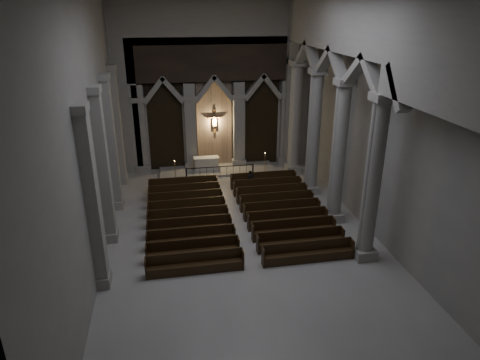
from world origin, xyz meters
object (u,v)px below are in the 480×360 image
at_px(candle_stand_left, 175,176).
at_px(pews, 236,216).
at_px(altar_rail, 220,170).
at_px(candle_stand_right, 265,167).
at_px(worshipper, 250,179).
at_px(altar, 206,163).

xyz_separation_m(candle_stand_left, pews, (3.16, -6.56, -0.11)).
relative_size(altar_rail, candle_stand_right, 3.13).
xyz_separation_m(altar_rail, worshipper, (1.82, -1.90, -0.04)).
bearing_deg(altar, pews, -84.55).
distance_m(candle_stand_left, worshipper, 5.30).
bearing_deg(candle_stand_left, candle_stand_right, 5.77).
height_order(altar_rail, candle_stand_right, candle_stand_right).
relative_size(candle_stand_right, pews, 0.16).
height_order(altar_rail, candle_stand_left, candle_stand_left).
distance_m(altar, candle_stand_right, 4.34).
bearing_deg(candle_stand_left, altar_rail, 1.41).
distance_m(candle_stand_left, candle_stand_right, 6.60).
relative_size(candle_stand_right, worshipper, 1.32).
bearing_deg(candle_stand_right, candle_stand_left, -174.23).
relative_size(altar_rail, pews, 0.49).
bearing_deg(candle_stand_right, pews, -115.27).
bearing_deg(worshipper, pews, -107.00).
bearing_deg(altar_rail, altar, 115.37).
bearing_deg(worshipper, altar_rail, 137.71).
bearing_deg(candle_stand_left, altar, 36.47).
bearing_deg(candle_stand_right, altar, 165.53).
xyz_separation_m(candle_stand_left, worshipper, (4.97, -1.82, 0.15)).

